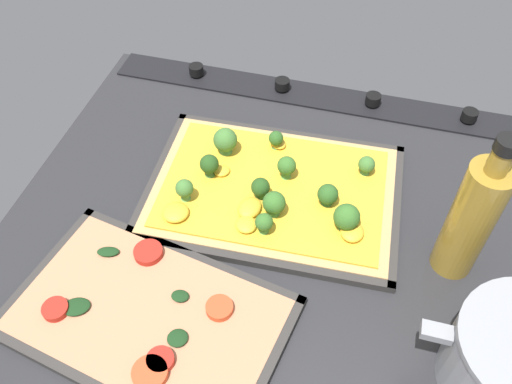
{
  "coord_description": "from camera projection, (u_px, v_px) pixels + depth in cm",
  "views": [
    {
      "loc": [
        -7.91,
        47.78,
        65.16
      ],
      "look_at": [
        5.31,
        -1.42,
        6.25
      ],
      "focal_mm": 37.82,
      "sensor_mm": 36.0,
      "label": 1
    }
  ],
  "objects": [
    {
      "name": "baking_tray_front",
      "position": [
        273.0,
        193.0,
        0.86
      ],
      "size": [
        40.85,
        29.91,
        1.3
      ],
      "color": "#33302D",
      "rests_on": "ground_plane"
    },
    {
      "name": "broccoli_pizza",
      "position": [
        273.0,
        189.0,
        0.84
      ],
      "size": [
        38.34,
        27.4,
        6.03
      ],
      "color": "tan",
      "rests_on": "baking_tray_front"
    },
    {
      "name": "ground_plane",
      "position": [
        287.0,
        239.0,
        0.82
      ],
      "size": [
        85.61,
        72.05,
        3.0
      ],
      "primitive_type": "cube",
      "color": "#28282B"
    },
    {
      "name": "stove_control_panel",
      "position": [
        326.0,
        96.0,
        1.01
      ],
      "size": [
        82.18,
        7.0,
        2.6
      ],
      "color": "black",
      "rests_on": "ground_plane"
    },
    {
      "name": "oil_bottle",
      "position": [
        472.0,
        218.0,
        0.7
      ],
      "size": [
        5.86,
        5.86,
        24.26
      ],
      "color": "olive",
      "rests_on": "ground_plane"
    },
    {
      "name": "veggie_pizza_back",
      "position": [
        147.0,
        315.0,
        0.71
      ],
      "size": [
        36.75,
        25.9,
        1.9
      ],
      "color": "tan",
      "rests_on": "baking_tray_back"
    },
    {
      "name": "baking_tray_back",
      "position": [
        148.0,
        317.0,
        0.71
      ],
      "size": [
        39.54,
        28.69,
        1.3
      ],
      "color": "#33302D",
      "rests_on": "ground_plane"
    }
  ]
}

